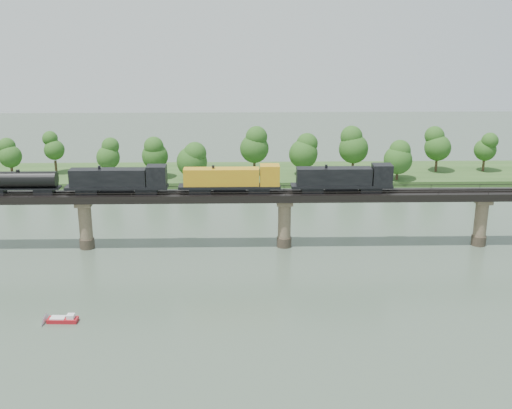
{
  "coord_description": "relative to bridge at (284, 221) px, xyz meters",
  "views": [
    {
      "loc": [
        -8.42,
        -92.27,
        47.3
      ],
      "look_at": [
        -5.74,
        30.0,
        9.0
      ],
      "focal_mm": 45.0,
      "sensor_mm": 36.0,
      "label": 1
    }
  ],
  "objects": [
    {
      "name": "far_bank",
      "position": [
        0.0,
        55.0,
        -4.66
      ],
      "size": [
        300.0,
        24.0,
        1.6
      ],
      "primitive_type": "cube",
      "color": "#2C4E1F",
      "rests_on": "ground"
    },
    {
      "name": "freight_train",
      "position": [
        -18.21,
        0.0,
        8.72
      ],
      "size": [
        81.6,
        3.18,
        5.62
      ],
      "color": "black",
      "rests_on": "bridge"
    },
    {
      "name": "bridge_superstructure",
      "position": [
        0.0,
        0.0,
        6.33
      ],
      "size": [
        220.0,
        4.9,
        0.75
      ],
      "color": "black",
      "rests_on": "bridge"
    },
    {
      "name": "motorboat",
      "position": [
        -36.47,
        -31.84,
        -5.01
      ],
      "size": [
        4.71,
        1.87,
        1.3
      ],
      "rotation": [
        0.0,
        0.0,
        -0.04
      ],
      "color": "#A6131B",
      "rests_on": "ground"
    },
    {
      "name": "far_treeline",
      "position": [
        -8.21,
        50.52,
        3.37
      ],
      "size": [
        289.06,
        17.54,
        13.6
      ],
      "color": "#382619",
      "rests_on": "far_bank"
    },
    {
      "name": "ground",
      "position": [
        0.0,
        -30.0,
        -5.46
      ],
      "size": [
        400.0,
        400.0,
        0.0
      ],
      "primitive_type": "plane",
      "color": "#3B4B3C",
      "rests_on": "ground"
    },
    {
      "name": "bridge",
      "position": [
        0.0,
        0.0,
        0.0
      ],
      "size": [
        236.0,
        30.0,
        11.5
      ],
      "color": "#473A2D",
      "rests_on": "ground"
    }
  ]
}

